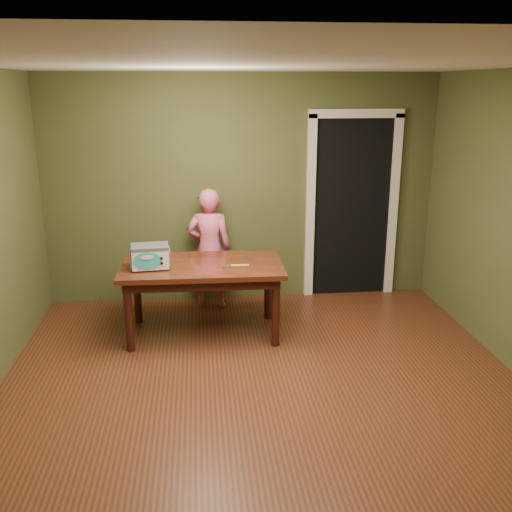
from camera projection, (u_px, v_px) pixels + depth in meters
name	position (u px, v px, depth m)	size (l,w,h in m)	color
floor	(267.00, 406.00, 4.55)	(5.00, 5.00, 0.00)	brown
room_shell	(269.00, 194.00, 4.06)	(4.52, 5.02, 2.61)	#49532C
doorway	(345.00, 204.00, 7.02)	(1.10, 0.66, 2.25)	black
dining_table	(202.00, 273.00, 5.70)	(1.61, 0.92, 0.75)	#36150C
toy_oven	(150.00, 256.00, 5.49)	(0.40, 0.29, 0.23)	#4C4F54
baking_pan	(227.00, 266.00, 5.54)	(0.10, 0.10, 0.02)	silver
spatula	(240.00, 265.00, 5.61)	(0.18, 0.03, 0.01)	#D8BF5E
child	(209.00, 249.00, 6.41)	(0.50, 0.33, 1.38)	#DC5A84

